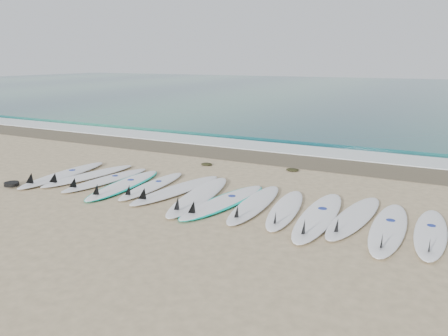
% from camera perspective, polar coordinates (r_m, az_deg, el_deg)
% --- Properties ---
extents(ground, '(120.00, 120.00, 0.00)m').
position_cam_1_polar(ground, '(8.85, 0.32, -4.36)').
color(ground, tan).
extents(ocean, '(120.00, 55.00, 0.03)m').
position_cam_1_polar(ocean, '(40.27, 21.98, 9.16)').
color(ocean, '#1C5B56').
rests_on(ocean, ground).
extents(wet_sand_band, '(120.00, 1.80, 0.01)m').
position_cam_1_polar(wet_sand_band, '(12.51, 8.83, 1.03)').
color(wet_sand_band, brown).
rests_on(wet_sand_band, ground).
extents(foam_band, '(120.00, 1.40, 0.04)m').
position_cam_1_polar(foam_band, '(13.82, 10.68, 2.25)').
color(foam_band, silver).
rests_on(foam_band, ground).
extents(wave_crest, '(120.00, 1.00, 0.10)m').
position_cam_1_polar(wave_crest, '(15.23, 12.32, 3.38)').
color(wave_crest, '#1C5B56').
rests_on(wave_crest, ground).
extents(surfboard_0, '(0.73, 2.81, 0.36)m').
position_cam_1_polar(surfboard_0, '(11.31, -20.41, -0.82)').
color(surfboard_0, silver).
rests_on(surfboard_0, ground).
extents(surfboard_1, '(0.98, 2.66, 0.33)m').
position_cam_1_polar(surfboard_1, '(11.03, -17.42, -0.96)').
color(surfboard_1, white).
rests_on(surfboard_1, ground).
extents(surfboard_2, '(0.83, 2.56, 0.32)m').
position_cam_1_polar(surfboard_2, '(10.54, -15.32, -1.51)').
color(surfboard_2, silver).
rests_on(surfboard_2, ground).
extents(surfboard_3, '(0.87, 2.70, 0.34)m').
position_cam_1_polar(surfboard_3, '(10.06, -13.03, -2.15)').
color(surfboard_3, white).
rests_on(surfboard_3, ground).
extents(surfboard_4, '(0.62, 2.45, 0.31)m').
position_cam_1_polar(surfboard_4, '(9.84, -9.50, -2.31)').
color(surfboard_4, white).
rests_on(surfboard_4, ground).
extents(surfboard_5, '(1.01, 2.78, 0.35)m').
position_cam_1_polar(surfboard_5, '(9.46, -6.40, -2.84)').
color(surfboard_5, white).
rests_on(surfboard_5, ground).
extents(surfboard_6, '(0.98, 2.95, 0.37)m').
position_cam_1_polar(surfboard_6, '(8.98, -3.42, -3.67)').
color(surfboard_6, white).
rests_on(surfboard_6, ground).
extents(surfboard_7, '(1.05, 2.76, 0.34)m').
position_cam_1_polar(surfboard_7, '(8.66, -0.12, -4.41)').
color(surfboard_7, white).
rests_on(surfboard_7, ground).
extents(surfboard_8, '(0.69, 2.62, 0.33)m').
position_cam_1_polar(surfboard_8, '(8.53, 3.91, -4.71)').
color(surfboard_8, white).
rests_on(surfboard_8, ground).
extents(surfboard_9, '(0.83, 2.47, 0.31)m').
position_cam_1_polar(surfboard_9, '(8.30, 7.95, -5.39)').
color(surfboard_9, white).
rests_on(surfboard_9, ground).
extents(surfboard_10, '(0.69, 2.87, 0.37)m').
position_cam_1_polar(surfboard_10, '(8.03, 12.16, -6.18)').
color(surfboard_10, white).
rests_on(surfboard_10, ground).
extents(surfboard_11, '(0.83, 2.67, 0.34)m').
position_cam_1_polar(surfboard_11, '(8.16, 16.54, -6.18)').
color(surfboard_11, white).
rests_on(surfboard_11, ground).
extents(surfboard_12, '(0.59, 2.67, 0.34)m').
position_cam_1_polar(surfboard_12, '(7.82, 20.65, -7.40)').
color(surfboard_12, white).
rests_on(surfboard_12, ground).
extents(surfboard_13, '(0.53, 2.43, 0.31)m').
position_cam_1_polar(surfboard_13, '(7.89, 25.37, -7.72)').
color(surfboard_13, white).
rests_on(surfboard_13, ground).
extents(seaweed_near, '(0.32, 0.25, 0.06)m').
position_cam_1_polar(seaweed_near, '(11.79, -2.29, 0.51)').
color(seaweed_near, black).
rests_on(seaweed_near, ground).
extents(seaweed_far, '(0.33, 0.26, 0.07)m').
position_cam_1_polar(seaweed_far, '(11.32, 8.93, -0.23)').
color(seaweed_far, black).
rests_on(seaweed_far, ground).
extents(leash_coil, '(0.46, 0.36, 0.11)m').
position_cam_1_polar(leash_coil, '(10.96, -25.96, -1.89)').
color(leash_coil, black).
rests_on(leash_coil, ground).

